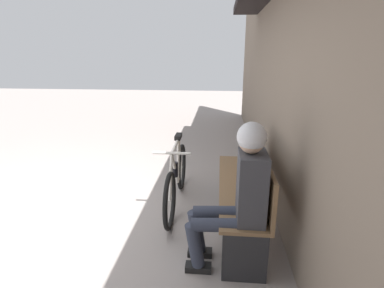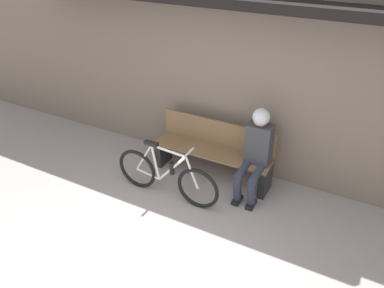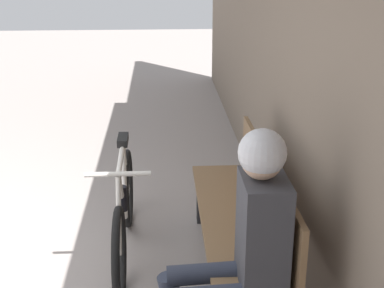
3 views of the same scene
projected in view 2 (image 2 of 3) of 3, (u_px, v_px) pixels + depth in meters
The scene contains 5 objects.
ground_plane at pixel (142, 279), 4.04m from camera, with size 24.00×24.00×0.00m, color gray.
storefront_wall at pixel (239, 63), 5.11m from camera, with size 12.00×0.56×3.20m.
park_bench_near at pixel (213, 152), 5.51m from camera, with size 1.77×0.42×0.86m.
bicycle at pixel (166, 176), 5.10m from camera, with size 1.58×0.40×0.82m.
person_seated at pixel (256, 148), 4.99m from camera, with size 0.34×0.64×1.27m.
Camera 2 is at (1.75, -2.16, 3.32)m, focal length 35.00 mm.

